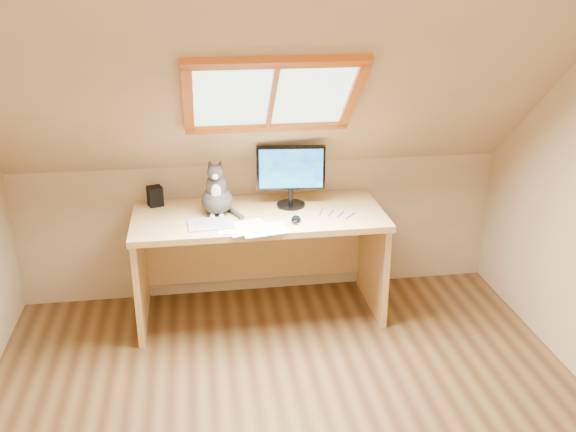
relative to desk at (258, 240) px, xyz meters
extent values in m
cube|color=tan|center=(0.06, 0.30, -0.04)|extent=(3.50, 0.02, 1.00)
cube|color=tan|center=(0.06, -0.48, 1.16)|extent=(3.50, 1.56, 1.41)
cube|color=#B2E0CC|center=(0.06, -0.40, 1.09)|extent=(0.90, 0.53, 0.48)
cube|color=#C25112|center=(0.06, -0.40, 1.09)|extent=(1.02, 0.64, 0.59)
cube|color=tan|center=(0.00, -0.07, 0.21)|extent=(1.68, 0.74, 0.04)
cube|color=tan|center=(-0.81, -0.07, -0.17)|extent=(0.04, 0.66, 0.73)
cube|color=tan|center=(0.81, -0.07, -0.17)|extent=(0.04, 0.66, 0.73)
cube|color=tan|center=(0.00, 0.27, -0.17)|extent=(1.58, 0.03, 0.51)
cylinder|color=black|center=(0.23, 0.03, 0.24)|extent=(0.20, 0.20, 0.02)
cylinder|color=black|center=(0.23, 0.03, 0.30)|extent=(0.03, 0.03, 0.11)
cube|color=black|center=(0.23, 0.03, 0.51)|extent=(0.47, 0.08, 0.30)
cube|color=#001DD2|center=(0.23, 0.00, 0.51)|extent=(0.43, 0.05, 0.27)
ellipsoid|color=#433E3B|center=(-0.27, -0.02, 0.32)|extent=(0.23, 0.27, 0.18)
ellipsoid|color=#433E3B|center=(-0.27, -0.04, 0.43)|extent=(0.15, 0.15, 0.19)
ellipsoid|color=silver|center=(-0.28, -0.10, 0.41)|extent=(0.07, 0.04, 0.11)
ellipsoid|color=#433E3B|center=(-0.28, -0.08, 0.54)|extent=(0.12, 0.11, 0.10)
sphere|color=silver|center=(-0.28, -0.13, 0.52)|extent=(0.04, 0.04, 0.04)
cone|color=#433E3B|center=(-0.31, -0.06, 0.58)|extent=(0.06, 0.05, 0.06)
cone|color=#433E3B|center=(-0.24, -0.07, 0.58)|extent=(0.05, 0.05, 0.06)
cube|color=black|center=(-0.69, 0.18, 0.30)|extent=(0.12, 0.12, 0.14)
cube|color=#B2B2B7|center=(-0.33, -0.24, 0.24)|extent=(0.30, 0.22, 0.01)
ellipsoid|color=black|center=(0.22, -0.26, 0.25)|extent=(0.09, 0.13, 0.04)
cube|color=white|center=(-0.06, -0.33, 0.23)|extent=(0.33, 0.27, 0.00)
cube|color=white|center=(-0.06, -0.33, 0.23)|extent=(0.32, 0.24, 0.00)
cube|color=white|center=(-0.06, -0.33, 0.23)|extent=(0.35, 0.30, 0.00)
camera|label=1|loc=(-0.40, -4.06, 1.80)|focal=40.00mm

